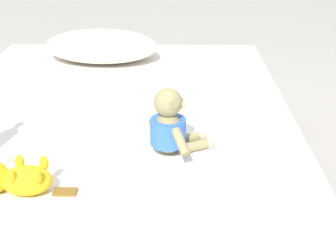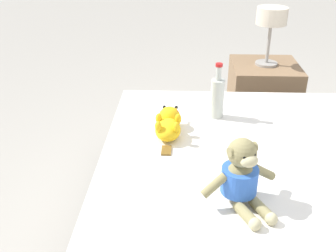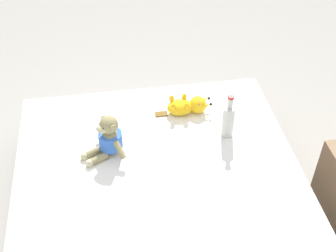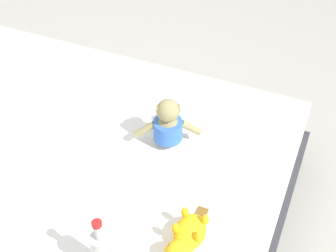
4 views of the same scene
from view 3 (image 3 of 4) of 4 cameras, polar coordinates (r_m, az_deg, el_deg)
The scene contains 4 objects.
bed at distance 2.31m, azimuth -0.37°, elevation -13.13°, with size 1.49×1.89×0.41m.
plush_monkey at distance 2.33m, azimuth -7.57°, elevation -1.57°, with size 0.25×0.27×0.24m.
plush_yellow_creature at distance 2.59m, azimuth 2.50°, elevation 2.57°, with size 0.33×0.11×0.10m.
glass_bottle at distance 2.43m, azimuth 7.66°, elevation 0.72°, with size 0.06×0.06×0.27m.
Camera 3 is at (0.19, 1.32, 2.09)m, focal length 48.05 mm.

